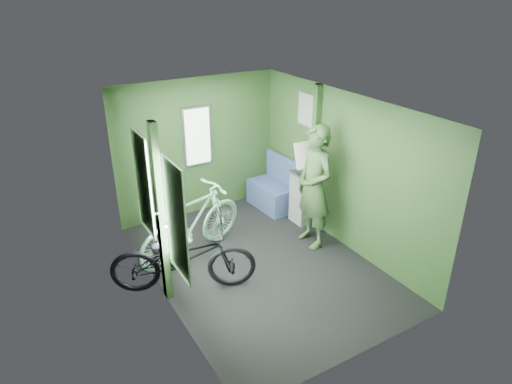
{
  "coord_description": "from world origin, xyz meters",
  "views": [
    {
      "loc": [
        -2.81,
        -4.63,
        3.67
      ],
      "look_at": [
        0.0,
        0.1,
        1.1
      ],
      "focal_mm": 32.0,
      "sensor_mm": 36.0,
      "label": 1
    }
  ],
  "objects_px": {
    "waste_box": "(302,197)",
    "bench_seat": "(273,193)",
    "bicycle_mint": "(194,256)",
    "bicycle_black": "(186,289)",
    "passenger": "(314,187)"
  },
  "relations": [
    {
      "from": "passenger",
      "to": "bicycle_mint",
      "type": "bearing_deg",
      "value": -105.45
    },
    {
      "from": "waste_box",
      "to": "bench_seat",
      "type": "height_order",
      "value": "bench_seat"
    },
    {
      "from": "bicycle_black",
      "to": "passenger",
      "type": "relative_size",
      "value": 0.99
    },
    {
      "from": "bicycle_mint",
      "to": "passenger",
      "type": "bearing_deg",
      "value": -125.24
    },
    {
      "from": "bicycle_black",
      "to": "bench_seat",
      "type": "height_order",
      "value": "bench_seat"
    },
    {
      "from": "bicycle_mint",
      "to": "waste_box",
      "type": "distance_m",
      "value": 2.01
    },
    {
      "from": "bench_seat",
      "to": "bicycle_black",
      "type": "bearing_deg",
      "value": -150.83
    },
    {
      "from": "bench_seat",
      "to": "passenger",
      "type": "bearing_deg",
      "value": -99.52
    },
    {
      "from": "bicycle_black",
      "to": "bicycle_mint",
      "type": "xyz_separation_m",
      "value": [
        0.42,
        0.67,
        0.0
      ]
    },
    {
      "from": "bicycle_mint",
      "to": "bicycle_black",
      "type": "bearing_deg",
      "value": 131.57
    },
    {
      "from": "bicycle_black",
      "to": "waste_box",
      "type": "bearing_deg",
      "value": -48.22
    },
    {
      "from": "passenger",
      "to": "waste_box",
      "type": "relative_size",
      "value": 2.12
    },
    {
      "from": "waste_box",
      "to": "bench_seat",
      "type": "relative_size",
      "value": 0.95
    },
    {
      "from": "bicycle_mint",
      "to": "waste_box",
      "type": "relative_size",
      "value": 2.09
    },
    {
      "from": "bicycle_mint",
      "to": "passenger",
      "type": "height_order",
      "value": "passenger"
    }
  ]
}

